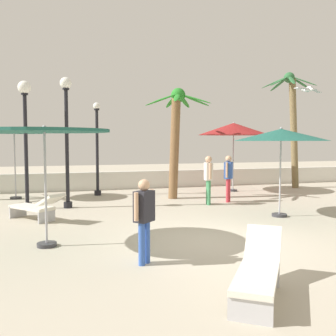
{
  "coord_description": "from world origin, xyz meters",
  "views": [
    {
      "loc": [
        -3.26,
        -7.65,
        2.21
      ],
      "look_at": [
        0.0,
        3.4,
        1.4
      ],
      "focal_mm": 40.42,
      "sensor_mm": 36.0,
      "label": 1
    }
  ],
  "objects_px": {
    "guest_1": "(208,175)",
    "seagull_0": "(308,89)",
    "lamp_post_0": "(25,124)",
    "guest_0": "(228,174)",
    "palm_tree_1": "(176,128)",
    "lamp_post_1": "(97,147)",
    "lamp_post_2": "(67,127)",
    "lounge_chair_1": "(258,269)",
    "lounge_chair_0": "(37,206)",
    "guest_2": "(144,213)",
    "palm_tree_0": "(292,116)",
    "patio_umbrella_5": "(281,135)",
    "patio_umbrella_2": "(14,136)",
    "patio_umbrella_1": "(44,135)",
    "patio_umbrella_3": "(234,129)"
  },
  "relations": [
    {
      "from": "lamp_post_0",
      "to": "patio_umbrella_5",
      "type": "bearing_deg",
      "value": -25.32
    },
    {
      "from": "guest_2",
      "to": "patio_umbrella_2",
      "type": "bearing_deg",
      "value": 108.57
    },
    {
      "from": "patio_umbrella_2",
      "to": "palm_tree_1",
      "type": "xyz_separation_m",
      "value": [
        5.97,
        -1.61,
        0.3
      ]
    },
    {
      "from": "lamp_post_2",
      "to": "lounge_chair_1",
      "type": "distance_m",
      "value": 8.84
    },
    {
      "from": "palm_tree_1",
      "to": "guest_2",
      "type": "distance_m",
      "value": 8.15
    },
    {
      "from": "patio_umbrella_1",
      "to": "lamp_post_1",
      "type": "height_order",
      "value": "lamp_post_1"
    },
    {
      "from": "patio_umbrella_3",
      "to": "lamp_post_1",
      "type": "bearing_deg",
      "value": 175.8
    },
    {
      "from": "patio_umbrella_2",
      "to": "guest_1",
      "type": "height_order",
      "value": "patio_umbrella_2"
    },
    {
      "from": "lamp_post_2",
      "to": "lounge_chair_1",
      "type": "relative_size",
      "value": 2.32
    },
    {
      "from": "palm_tree_1",
      "to": "lounge_chair_0",
      "type": "bearing_deg",
      "value": -150.16
    },
    {
      "from": "patio_umbrella_1",
      "to": "palm_tree_1",
      "type": "xyz_separation_m",
      "value": [
        4.66,
        5.68,
        0.36
      ]
    },
    {
      "from": "patio_umbrella_1",
      "to": "palm_tree_1",
      "type": "height_order",
      "value": "palm_tree_1"
    },
    {
      "from": "patio_umbrella_3",
      "to": "palm_tree_0",
      "type": "bearing_deg",
      "value": 5.4
    },
    {
      "from": "guest_1",
      "to": "lounge_chair_0",
      "type": "bearing_deg",
      "value": -168.8
    },
    {
      "from": "lounge_chair_0",
      "to": "guest_2",
      "type": "relative_size",
      "value": 1.16
    },
    {
      "from": "lamp_post_0",
      "to": "lamp_post_2",
      "type": "bearing_deg",
      "value": -7.02
    },
    {
      "from": "lamp_post_2",
      "to": "guest_2",
      "type": "distance_m",
      "value": 6.72
    },
    {
      "from": "guest_2",
      "to": "lounge_chair_1",
      "type": "bearing_deg",
      "value": -55.02
    },
    {
      "from": "patio_umbrella_2",
      "to": "guest_2",
      "type": "xyz_separation_m",
      "value": [
        3.02,
        -9.0,
        -1.48
      ]
    },
    {
      "from": "patio_umbrella_2",
      "to": "patio_umbrella_3",
      "type": "xyz_separation_m",
      "value": [
        9.03,
        -0.34,
        0.35
      ]
    },
    {
      "from": "patio_umbrella_3",
      "to": "lamp_post_1",
      "type": "height_order",
      "value": "lamp_post_1"
    },
    {
      "from": "patio_umbrella_1",
      "to": "palm_tree_1",
      "type": "relative_size",
      "value": 0.63
    },
    {
      "from": "guest_1",
      "to": "seagull_0",
      "type": "bearing_deg",
      "value": -62.43
    },
    {
      "from": "lamp_post_2",
      "to": "palm_tree_0",
      "type": "bearing_deg",
      "value": 14.02
    },
    {
      "from": "palm_tree_1",
      "to": "lamp_post_2",
      "type": "bearing_deg",
      "value": -166.14
    },
    {
      "from": "guest_1",
      "to": "patio_umbrella_5",
      "type": "bearing_deg",
      "value": -64.3
    },
    {
      "from": "lamp_post_2",
      "to": "patio_umbrella_2",
      "type": "bearing_deg",
      "value": 125.52
    },
    {
      "from": "lamp_post_0",
      "to": "guest_0",
      "type": "xyz_separation_m",
      "value": [
        6.94,
        -0.56,
        -1.74
      ]
    },
    {
      "from": "palm_tree_1",
      "to": "lamp_post_1",
      "type": "relative_size",
      "value": 1.13
    },
    {
      "from": "patio_umbrella_2",
      "to": "lounge_chair_0",
      "type": "relative_size",
      "value": 1.49
    },
    {
      "from": "lamp_post_0",
      "to": "guest_1",
      "type": "xyz_separation_m",
      "value": [
        6.01,
        -0.89,
        -1.73
      ]
    },
    {
      "from": "patio_umbrella_5",
      "to": "patio_umbrella_3",
      "type": "bearing_deg",
      "value": 77.68
    },
    {
      "from": "patio_umbrella_5",
      "to": "guest_2",
      "type": "xyz_separation_m",
      "value": [
        -4.8,
        -3.11,
        -1.46
      ]
    },
    {
      "from": "guest_2",
      "to": "palm_tree_0",
      "type": "bearing_deg",
      "value": 44.29
    },
    {
      "from": "lamp_post_0",
      "to": "guest_0",
      "type": "bearing_deg",
      "value": -4.59
    },
    {
      "from": "seagull_0",
      "to": "guest_2",
      "type": "bearing_deg",
      "value": -154.34
    },
    {
      "from": "patio_umbrella_2",
      "to": "lamp_post_0",
      "type": "bearing_deg",
      "value": -76.54
    },
    {
      "from": "palm_tree_0",
      "to": "patio_umbrella_5",
      "type": "bearing_deg",
      "value": -126.89
    },
    {
      "from": "palm_tree_0",
      "to": "palm_tree_1",
      "type": "bearing_deg",
      "value": -165.88
    },
    {
      "from": "guest_0",
      "to": "guest_2",
      "type": "bearing_deg",
      "value": -127.0
    },
    {
      "from": "lamp_post_0",
      "to": "lamp_post_2",
      "type": "height_order",
      "value": "lamp_post_2"
    },
    {
      "from": "palm_tree_0",
      "to": "lounge_chair_0",
      "type": "height_order",
      "value": "palm_tree_0"
    },
    {
      "from": "lamp_post_0",
      "to": "lamp_post_1",
      "type": "height_order",
      "value": "lamp_post_0"
    },
    {
      "from": "lounge_chair_0",
      "to": "seagull_0",
      "type": "height_order",
      "value": "seagull_0"
    },
    {
      "from": "patio_umbrella_1",
      "to": "lamp_post_0",
      "type": "height_order",
      "value": "lamp_post_0"
    },
    {
      "from": "patio_umbrella_2",
      "to": "lounge_chair_1",
      "type": "height_order",
      "value": "patio_umbrella_2"
    },
    {
      "from": "patio_umbrella_1",
      "to": "lamp_post_2",
      "type": "relative_size",
      "value": 0.62
    },
    {
      "from": "patio_umbrella_1",
      "to": "guest_2",
      "type": "bearing_deg",
      "value": -44.77
    },
    {
      "from": "patio_umbrella_1",
      "to": "guest_0",
      "type": "height_order",
      "value": "patio_umbrella_1"
    },
    {
      "from": "seagull_0",
      "to": "lounge_chair_0",
      "type": "bearing_deg",
      "value": 164.46
    }
  ]
}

